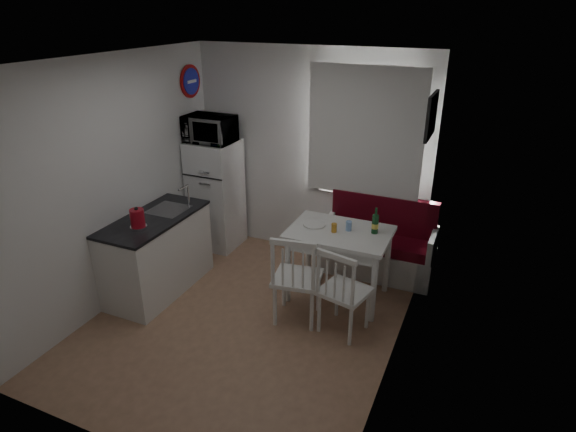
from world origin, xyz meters
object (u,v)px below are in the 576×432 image
at_px(bench, 378,249).
at_px(wine_bottle, 375,221).
at_px(kettle, 137,218).
at_px(kitchen_counter, 158,253).
at_px(fridge, 216,195).
at_px(microwave, 210,129).
at_px(dining_table, 339,239).
at_px(chair_right, 342,285).
at_px(chair_left, 293,271).

bearing_deg(bench, wine_bottle, -83.15).
relative_size(kettle, wine_bottle, 0.81).
xyz_separation_m(kettle, wine_bottle, (2.21, 1.07, -0.07)).
bearing_deg(bench, kitchen_counter, -148.27).
xyz_separation_m(fridge, microwave, (0.00, -0.05, 0.89)).
bearing_deg(kettle, wine_bottle, 25.77).
relative_size(dining_table, kettle, 4.67).
height_order(kitchen_counter, fridge, fridge).
xyz_separation_m(kitchen_counter, dining_table, (1.91, 0.67, 0.26)).
relative_size(dining_table, chair_right, 2.06).
bearing_deg(chair_left, microwave, 134.38).
height_order(bench, chair_left, chair_left).
distance_m(kitchen_counter, wine_bottle, 2.44).
height_order(bench, dining_table, bench).
height_order(bench, chair_right, bench).
height_order(kitchen_counter, wine_bottle, kitchen_counter).
relative_size(chair_left, chair_right, 1.02).
height_order(chair_left, fridge, fridge).
relative_size(bench, chair_right, 2.52).
distance_m(fridge, kettle, 1.57).
bearing_deg(chair_right, microwave, 164.15).
xyz_separation_m(kitchen_counter, microwave, (0.02, 1.19, 1.15)).
bearing_deg(wine_bottle, kettle, -154.23).
relative_size(dining_table, chair_left, 2.02).
bearing_deg(kettle, chair_left, 10.39).
distance_m(kitchen_counter, chair_right, 2.17).
height_order(dining_table, chair_right, chair_right).
height_order(bench, wine_bottle, wine_bottle).
relative_size(bench, kettle, 5.72).
bearing_deg(chair_left, kettle, -179.21).
bearing_deg(chair_right, chair_left, -166.16).
height_order(kitchen_counter, dining_table, kitchen_counter).
distance_m(fridge, microwave, 0.89).
distance_m(microwave, wine_bottle, 2.37).
bearing_deg(chair_right, bench, 101.89).
height_order(kitchen_counter, bench, kitchen_counter).
xyz_separation_m(chair_left, fridge, (-1.64, 1.24, 0.10)).
relative_size(kitchen_counter, microwave, 2.20).
distance_m(chair_left, chair_right, 0.50).
distance_m(kettle, wine_bottle, 2.46).
xyz_separation_m(chair_left, chair_right, (0.50, 0.01, -0.04)).
xyz_separation_m(dining_table, fridge, (-1.89, 0.57, 0.00)).
height_order(chair_right, microwave, microwave).
bearing_deg(chair_right, dining_table, 123.72).
distance_m(bench, kettle, 2.79).
bearing_deg(dining_table, chair_left, -110.81).
bearing_deg(fridge, microwave, -90.00).
distance_m(chair_left, wine_bottle, 1.03).
bearing_deg(microwave, kitchen_counter, -90.94).
bearing_deg(dining_table, wine_bottle, 15.52).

